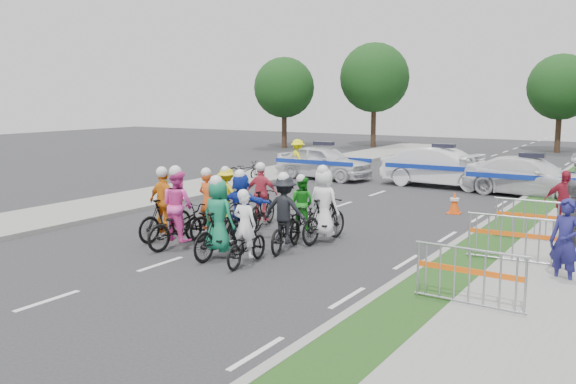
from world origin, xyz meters
The scene contains 32 objects.
ground centered at (0.00, 0.00, 0.00)m, with size 90.00×90.00×0.00m, color #28282B.
curb_right centered at (5.10, 5.00, 0.06)m, with size 0.20×60.00×0.12m, color gray.
grass_strip centered at (5.80, 5.00, 0.06)m, with size 1.20×60.00×0.11m, color #1C4215.
sidewalk_right centered at (7.60, 5.00, 0.07)m, with size 2.40×60.00×0.13m, color gray.
sidewalk_left centered at (-6.50, 5.00, 0.07)m, with size 3.00×60.00×0.13m, color gray.
rider_0 centered at (1.64, 0.97, 0.57)m, with size 0.75×1.72×1.70m.
rider_1 centered at (0.77, 1.13, 0.75)m, with size 0.82×1.85×1.93m.
rider_2 centered at (-0.71, 1.45, 0.75)m, with size 0.97×2.08×2.04m.
rider_3 centered at (-1.53, 1.87, 0.74)m, with size 1.00×1.87×1.92m.
rider_4 centered at (1.68, 2.54, 0.74)m, with size 1.16×1.97×1.92m.
rider_5 centered at (0.32, 2.67, 0.79)m, with size 1.55×1.85×1.88m.
rider_6 centered at (-0.84, 2.81, 0.61)m, with size 0.80×1.86×1.84m.
rider_7 centered at (2.06, 3.81, 0.77)m, with size 0.89×1.94×1.99m.
rider_8 centered at (1.24, 4.15, 0.63)m, with size 0.70×1.63×1.66m.
rider_9 centered at (-0.32, 4.56, 0.71)m, with size 0.99×1.83×1.86m.
rider_10 centered at (-1.45, 4.43, 0.66)m, with size 0.96×1.68×1.69m.
police_car_0 centered at (-3.78, 14.72, 0.75)m, with size 1.78×4.42×1.50m, color silver.
police_car_1 centered at (1.56, 14.98, 0.80)m, with size 1.70×4.86×1.60m, color silver.
police_car_2 centered at (5.07, 14.41, 0.72)m, with size 2.01×4.95×1.44m, color silver.
spectator_0 centered at (7.87, 2.93, 0.87)m, with size 0.63×0.41×1.73m, color navy.
spectator_1 centered at (7.77, 5.16, 0.91)m, with size 0.89×0.69×1.82m, color #5C5B61.
spectator_2 centered at (7.11, 8.05, 0.86)m, with size 1.01×0.42×1.73m, color maroon.
marshal_hiviz centered at (-4.91, 14.38, 0.87)m, with size 1.13×0.65×1.75m, color #FFFB0D.
barrier_0 centered at (6.70, 0.45, 0.56)m, with size 2.00×0.50×1.12m, color #A5A8AD, non-canonical shape.
barrier_1 centered at (6.70, 3.88, 0.56)m, with size 2.00×0.50×1.12m, color #A5A8AD, non-canonical shape.
barrier_2 centered at (6.70, 6.34, 0.56)m, with size 2.00×0.50×1.12m, color #A5A8AD, non-canonical shape.
cone_0 centered at (3.73, 9.45, 0.34)m, with size 0.40×0.40×0.70m.
cone_1 centered at (6.49, 13.48, 0.34)m, with size 0.40×0.40×0.70m.
parked_bike centered at (-6.44, 12.45, 0.44)m, with size 0.58×1.67×0.88m, color black.
tree_0 centered at (-14.00, 28.00, 4.19)m, with size 4.20×4.20×6.30m.
tree_3 centered at (-9.00, 32.00, 4.89)m, with size 4.90×4.90×7.35m.
tree_4 centered at (3.00, 34.00, 4.19)m, with size 4.20×4.20×6.30m.
Camera 1 is at (9.58, -10.33, 3.73)m, focal length 40.00 mm.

